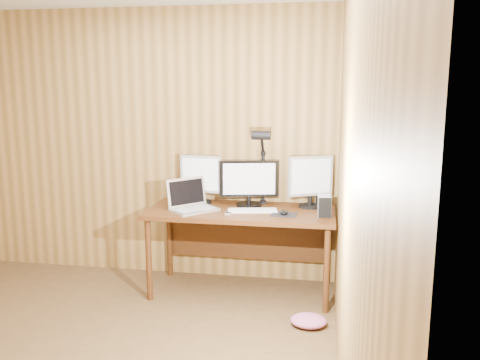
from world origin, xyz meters
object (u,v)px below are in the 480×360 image
(laptop, at_px, (191,202))
(mouse, at_px, (284,212))
(monitor_left, at_px, (201,178))
(desk_lamp, at_px, (262,156))
(phone, at_px, (229,213))
(desk, at_px, (242,221))
(monitor_right, at_px, (310,180))
(speaker, at_px, (318,199))
(keyboard, at_px, (252,210))
(hard_drive, at_px, (324,206))
(monitor_center, at_px, (249,183))

(laptop, xyz_separation_m, mouse, (0.80, -0.04, -0.04))
(monitor_left, distance_m, laptop, 0.31)
(monitor_left, relative_size, desk_lamp, 0.61)
(mouse, bearing_deg, phone, -162.60)
(desk, distance_m, monitor_left, 0.54)
(monitor_right, distance_m, speaker, 0.22)
(desk, bearing_deg, monitor_left, 163.58)
(laptop, relative_size, speaker, 4.15)
(desk, height_order, monitor_right, monitor_right)
(mouse, xyz_separation_m, speaker, (0.27, 0.39, 0.03))
(monitor_right, relative_size, mouse, 4.14)
(monitor_right, height_order, keyboard, monitor_right)
(desk, relative_size, speaker, 14.36)
(desk, xyz_separation_m, speaker, (0.65, 0.20, 0.18))
(laptop, bearing_deg, desk_lamp, -22.36)
(monitor_right, height_order, hard_drive, monitor_right)
(monitor_center, relative_size, keyboard, 1.19)
(monitor_center, height_order, speaker, monitor_center)
(phone, bearing_deg, hard_drive, 6.08)
(hard_drive, xyz_separation_m, phone, (-0.78, -0.07, -0.08))
(desk, xyz_separation_m, monitor_left, (-0.40, 0.12, 0.36))
(laptop, distance_m, phone, 0.36)
(keyboard, bearing_deg, phone, -161.48)
(desk_lamp, bearing_deg, monitor_left, 177.72)
(phone, bearing_deg, speaker, 31.68)
(monitor_center, bearing_deg, monitor_left, 163.22)
(desk, relative_size, desk_lamp, 2.24)
(desk_lamp, bearing_deg, mouse, -54.24)
(keyboard, distance_m, phone, 0.21)
(speaker, xyz_separation_m, desk_lamp, (-0.50, -0.09, 0.39))
(speaker, bearing_deg, laptop, -162.33)
(phone, bearing_deg, desk, 72.21)
(laptop, relative_size, hard_drive, 2.73)
(hard_drive, relative_size, phone, 1.66)
(monitor_center, relative_size, laptop, 1.11)
(keyboard, relative_size, hard_drive, 2.55)
(desk, bearing_deg, speaker, 17.38)
(keyboard, bearing_deg, monitor_left, 143.89)
(hard_drive, height_order, speaker, hard_drive)
(monitor_left, distance_m, mouse, 0.86)
(mouse, relative_size, desk_lamp, 0.15)
(phone, bearing_deg, monitor_center, 69.22)
(speaker, bearing_deg, hard_drive, -81.42)
(speaker, bearing_deg, desk_lamp, -169.22)
(monitor_left, relative_size, keyboard, 1.00)
(monitor_center, bearing_deg, mouse, -50.60)
(hard_drive, distance_m, phone, 0.79)
(laptop, bearing_deg, mouse, -48.57)
(desk_lamp, bearing_deg, phone, -126.57)
(monitor_center, relative_size, mouse, 4.69)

